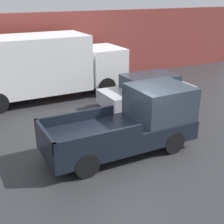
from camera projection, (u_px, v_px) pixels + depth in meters
ground_plane at (132, 156)px, 10.22m from camera, size 60.00×60.00×0.00m
building_wall at (45, 50)px, 17.34m from camera, size 28.00×0.15×4.00m
pickup_truck at (133, 122)px, 10.36m from camera, size 5.04×1.98×2.09m
car at (148, 91)px, 14.31m from camera, size 4.34×1.84×1.51m
delivery_truck at (34, 66)px, 15.05m from camera, size 8.55×2.62×3.10m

